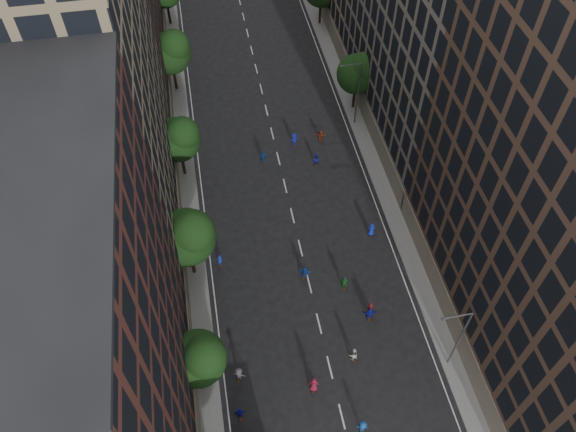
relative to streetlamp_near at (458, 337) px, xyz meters
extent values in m
plane|color=black|center=(-10.37, 28.00, -5.17)|extent=(240.00, 240.00, 0.00)
cube|color=slate|center=(-22.37, 35.50, -5.09)|extent=(4.00, 105.00, 0.15)
cube|color=slate|center=(1.63, 35.50, -5.09)|extent=(4.00, 105.00, 0.15)
cube|color=#51261F|center=(-29.37, -1.00, 9.83)|extent=(14.00, 22.00, 30.00)
cube|color=#7F6E53|center=(-29.37, 23.00, 11.83)|extent=(14.00, 26.00, 34.00)
cube|color=#655C53|center=(8.63, 32.00, 11.33)|extent=(14.00, 28.00, 33.00)
cylinder|color=black|center=(-21.57, 2.00, -3.32)|extent=(0.36, 0.36, 3.70)
sphere|color=black|center=(-21.57, 2.00, 0.04)|extent=(4.80, 4.80, 4.80)
sphere|color=black|center=(-20.97, 1.52, 1.24)|extent=(3.60, 3.60, 3.60)
cylinder|color=black|center=(-21.57, 14.00, -3.06)|extent=(0.36, 0.36, 4.22)
sphere|color=black|center=(-21.57, 14.00, 0.78)|extent=(5.60, 5.60, 5.60)
sphere|color=black|center=(-20.87, 13.44, 2.18)|extent=(4.20, 4.20, 4.20)
cylinder|color=black|center=(-21.57, 28.00, -3.23)|extent=(0.36, 0.36, 3.87)
sphere|color=black|center=(-21.57, 28.00, 0.29)|extent=(5.00, 5.00, 5.00)
sphere|color=black|center=(-20.94, 27.50, 1.54)|extent=(3.75, 3.75, 3.75)
cylinder|color=black|center=(-21.57, 44.00, -3.14)|extent=(0.36, 0.36, 4.05)
sphere|color=black|center=(-21.57, 44.00, 0.54)|extent=(5.40, 5.40, 5.40)
sphere|color=black|center=(-20.89, 43.46, 1.89)|extent=(4.05, 4.05, 4.05)
cylinder|color=black|center=(-21.57, 60.00, -3.28)|extent=(0.36, 0.36, 3.78)
cylinder|color=black|center=(0.83, 36.00, -3.30)|extent=(0.36, 0.36, 3.74)
sphere|color=black|center=(0.83, 36.00, 0.10)|extent=(5.00, 5.00, 5.00)
sphere|color=black|center=(1.46, 35.50, 1.35)|extent=(3.75, 3.75, 3.75)
cylinder|color=black|center=(0.83, 56.00, -3.19)|extent=(0.36, 0.36, 3.96)
cylinder|color=#595B60|center=(0.23, 0.00, -0.67)|extent=(0.18, 0.18, 9.00)
cylinder|color=#595B60|center=(-0.97, 0.00, 3.83)|extent=(2.40, 0.12, 0.12)
cube|color=#595B60|center=(-2.07, 0.00, 3.78)|extent=(0.50, 0.22, 0.15)
cylinder|color=#595B60|center=(0.23, 33.00, -0.67)|extent=(0.18, 0.18, 9.00)
cylinder|color=#595B60|center=(-0.97, 33.00, 3.83)|extent=(2.40, 0.12, 0.12)
cube|color=#595B60|center=(-2.07, 33.00, 3.78)|extent=(0.50, 0.22, 0.15)
imported|color=#1551AF|center=(-9.02, -4.42, -4.38)|extent=(1.14, 0.85, 1.58)
imported|color=#13139C|center=(-18.87, -1.47, -4.30)|extent=(1.02, 0.43, 1.73)
imported|color=#141BA7|center=(-5.54, 5.72, -4.41)|extent=(1.46, 0.63, 1.52)
imported|color=maroon|center=(-12.25, -0.19, -4.21)|extent=(1.04, 0.77, 1.93)
imported|color=maroon|center=(-5.32, 6.27, -4.35)|extent=(0.61, 0.41, 1.63)
imported|color=silver|center=(-8.15, 1.93, -4.30)|extent=(0.96, 0.82, 1.74)
imported|color=#48474C|center=(-18.50, 1.95, -4.29)|extent=(1.29, 1.02, 1.75)
imported|color=#206A28|center=(-7.06, 9.42, -4.26)|extent=(1.11, 0.58, 1.81)
imported|color=#163EB2|center=(-10.68, 11.41, -4.38)|extent=(1.52, 1.00, 1.57)
imported|color=#172ABD|center=(-2.62, 15.38, -4.31)|extent=(0.93, 0.70, 1.71)
imported|color=#1634B8|center=(-18.87, 14.40, -4.37)|extent=(0.66, 0.51, 1.59)
imported|color=#1517AC|center=(-6.20, 26.74, -4.35)|extent=(0.87, 0.72, 1.63)
imported|color=#151DAD|center=(-8.07, 30.45, -4.30)|extent=(1.26, 0.93, 1.74)
imported|color=#1340A1|center=(-12.21, 28.19, -4.31)|extent=(1.05, 0.54, 1.72)
imported|color=maroon|center=(-4.72, 30.58, -4.38)|extent=(1.53, 0.93, 1.57)
camera|label=1|loc=(-17.98, -18.77, 42.73)|focal=35.00mm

